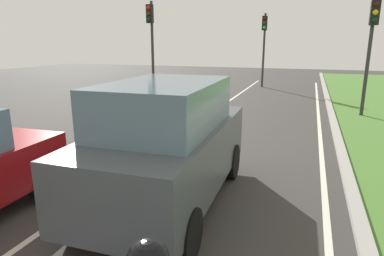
{
  "coord_description": "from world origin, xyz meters",
  "views": [
    {
      "loc": [
        3.13,
        3.09,
        2.91
      ],
      "look_at": [
        0.91,
        9.43,
        1.2
      ],
      "focal_mm": 31.28,
      "sensor_mm": 36.0,
      "label": 1
    }
  ],
  "objects": [
    {
      "name": "lane_line_right_edge",
      "position": [
        3.6,
        14.0,
        0.0
      ],
      "size": [
        0.12,
        32.0,
        0.01
      ],
      "primitive_type": "cube",
      "color": "silver",
      "rests_on": "ground"
    },
    {
      "name": "curb_right",
      "position": [
        4.1,
        14.0,
        0.06
      ],
      "size": [
        0.24,
        48.0,
        0.12
      ],
      "primitive_type": "cube",
      "color": "#9E9B93",
      "rests_on": "ground"
    },
    {
      "name": "car_suv_ahead",
      "position": [
        0.83,
        8.36,
        1.17
      ],
      "size": [
        2.07,
        4.55,
        2.28
      ],
      "rotation": [
        0.0,
        0.0,
        0.03
      ],
      "color": "#474C51",
      "rests_on": "ground"
    },
    {
      "name": "traffic_light_near_right",
      "position": [
        5.23,
        17.85,
        3.21
      ],
      "size": [
        0.32,
        0.5,
        4.84
      ],
      "color": "#2D2D2D",
      "rests_on": "ground"
    },
    {
      "name": "lane_line_center",
      "position": [
        -0.7,
        14.0,
        0.0
      ],
      "size": [
        0.12,
        32.0,
        0.01
      ],
      "primitive_type": "cube",
      "color": "silver",
      "rests_on": "ground"
    },
    {
      "name": "ground_plane",
      "position": [
        0.0,
        14.0,
        0.0
      ],
      "size": [
        60.0,
        60.0,
        0.0
      ],
      "primitive_type": "plane",
      "color": "#383533"
    },
    {
      "name": "traffic_light_overhead_left",
      "position": [
        -4.75,
        19.22,
        3.39
      ],
      "size": [
        0.32,
        0.5,
        4.97
      ],
      "color": "#2D2D2D",
      "rests_on": "ground"
    },
    {
      "name": "traffic_light_far_median",
      "position": [
        0.09,
        26.1,
        3.27
      ],
      "size": [
        0.32,
        0.5,
        4.78
      ],
      "color": "#2D2D2D",
      "rests_on": "ground"
    }
  ]
}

